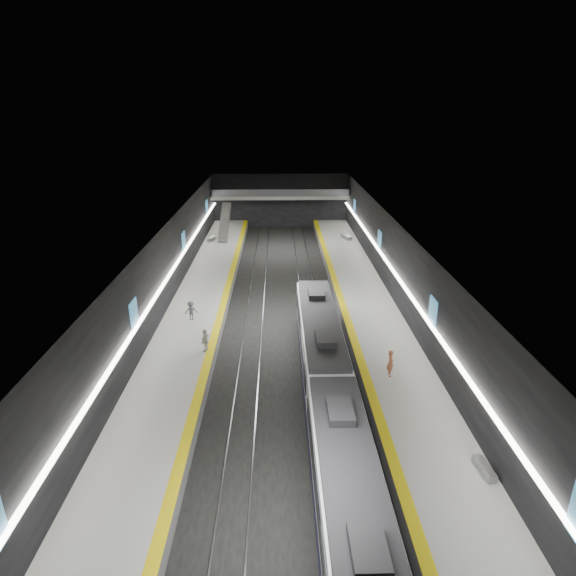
{
  "coord_description": "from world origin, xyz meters",
  "views": [
    {
      "loc": [
        -0.34,
        -37.17,
        17.61
      ],
      "look_at": [
        0.48,
        3.01,
        2.2
      ],
      "focal_mm": 30.0,
      "sensor_mm": 36.0,
      "label": 1
    }
  ],
  "objects_px": {
    "train": "(331,400)",
    "bench_left_far": "(211,239)",
    "passenger_right_a": "(390,363)",
    "passenger_left_b": "(191,311)",
    "bench_right_far": "(347,237)",
    "passenger_left_a": "(205,340)",
    "escalator": "(225,222)",
    "bench_right_near": "(484,469)"
  },
  "relations": [
    {
      "from": "train",
      "to": "bench_left_far",
      "type": "height_order",
      "value": "train"
    },
    {
      "from": "passenger_right_a",
      "to": "passenger_left_b",
      "type": "xyz_separation_m",
      "value": [
        -14.38,
        8.98,
        -0.11
      ]
    },
    {
      "from": "train",
      "to": "passenger_right_a",
      "type": "bearing_deg",
      "value": 46.05
    },
    {
      "from": "bench_right_far",
      "to": "train",
      "type": "bearing_deg",
      "value": -121.5
    },
    {
      "from": "passenger_right_a",
      "to": "bench_left_far",
      "type": "bearing_deg",
      "value": 20.93
    },
    {
      "from": "bench_left_far",
      "to": "passenger_left_a",
      "type": "distance_m",
      "value": 30.25
    },
    {
      "from": "escalator",
      "to": "passenger_right_a",
      "type": "height_order",
      "value": "escalator"
    },
    {
      "from": "train",
      "to": "bench_right_near",
      "type": "height_order",
      "value": "train"
    },
    {
      "from": "passenger_right_a",
      "to": "passenger_left_b",
      "type": "bearing_deg",
      "value": 53.58
    },
    {
      "from": "bench_right_near",
      "to": "passenger_left_a",
      "type": "relative_size",
      "value": 0.95
    },
    {
      "from": "escalator",
      "to": "passenger_right_a",
      "type": "distance_m",
      "value": 38.77
    },
    {
      "from": "bench_right_far",
      "to": "passenger_right_a",
      "type": "bearing_deg",
      "value": -115.46
    },
    {
      "from": "bench_right_far",
      "to": "bench_right_near",
      "type": "bearing_deg",
      "value": -111.31
    },
    {
      "from": "train",
      "to": "escalator",
      "type": "distance_m",
      "value": 41.73
    },
    {
      "from": "passenger_left_a",
      "to": "passenger_right_a",
      "type": "bearing_deg",
      "value": 96.26
    },
    {
      "from": "passenger_left_b",
      "to": "escalator",
      "type": "bearing_deg",
      "value": -103.25
    },
    {
      "from": "escalator",
      "to": "passenger_left_b",
      "type": "height_order",
      "value": "escalator"
    },
    {
      "from": "escalator",
      "to": "passenger_left_a",
      "type": "height_order",
      "value": "escalator"
    },
    {
      "from": "escalator",
      "to": "bench_left_far",
      "type": "bearing_deg",
      "value": -124.12
    },
    {
      "from": "escalator",
      "to": "bench_right_far",
      "type": "relative_size",
      "value": 3.93
    },
    {
      "from": "bench_left_far",
      "to": "passenger_right_a",
      "type": "relative_size",
      "value": 0.97
    },
    {
      "from": "escalator",
      "to": "passenger_left_b",
      "type": "bearing_deg",
      "value": -90.08
    },
    {
      "from": "passenger_right_a",
      "to": "passenger_left_b",
      "type": "relative_size",
      "value": 1.13
    },
    {
      "from": "bench_right_near",
      "to": "bench_right_far",
      "type": "bearing_deg",
      "value": 85.1
    },
    {
      "from": "train",
      "to": "bench_left_far",
      "type": "distance_m",
      "value": 39.87
    },
    {
      "from": "train",
      "to": "bench_left_far",
      "type": "relative_size",
      "value": 16.93
    },
    {
      "from": "bench_left_far",
      "to": "bench_right_far",
      "type": "height_order",
      "value": "bench_right_far"
    },
    {
      "from": "bench_left_far",
      "to": "passenger_left_b",
      "type": "xyz_separation_m",
      "value": [
        1.57,
        -24.65,
        0.6
      ]
    },
    {
      "from": "escalator",
      "to": "passenger_left_a",
      "type": "distance_m",
      "value": 32.5
    },
    {
      "from": "bench_right_near",
      "to": "passenger_left_a",
      "type": "bearing_deg",
      "value": 134.37
    },
    {
      "from": "train",
      "to": "passenger_left_a",
      "type": "relative_size",
      "value": 17.48
    },
    {
      "from": "train",
      "to": "bench_right_near",
      "type": "bearing_deg",
      "value": -32.01
    },
    {
      "from": "escalator",
      "to": "bench_right_near",
      "type": "distance_m",
      "value": 48.03
    },
    {
      "from": "bench_left_far",
      "to": "passenger_right_a",
      "type": "height_order",
      "value": "passenger_right_a"
    },
    {
      "from": "train",
      "to": "passenger_left_b",
      "type": "distance_m",
      "value": 16.81
    },
    {
      "from": "bench_left_far",
      "to": "escalator",
      "type": "bearing_deg",
      "value": 68.58
    },
    {
      "from": "bench_right_far",
      "to": "passenger_left_a",
      "type": "distance_m",
      "value": 33.62
    },
    {
      "from": "passenger_left_a",
      "to": "passenger_left_b",
      "type": "height_order",
      "value": "passenger_left_a"
    },
    {
      "from": "passenger_left_b",
      "to": "bench_right_far",
      "type": "bearing_deg",
      "value": -135.95
    },
    {
      "from": "train",
      "to": "bench_right_far",
      "type": "xyz_separation_m",
      "value": [
        6.11,
        38.55,
        -0.95
      ]
    },
    {
      "from": "escalator",
      "to": "bench_right_near",
      "type": "xyz_separation_m",
      "value": [
        17.0,
        -44.89,
        -1.7
      ]
    },
    {
      "from": "bench_right_far",
      "to": "passenger_left_b",
      "type": "xyz_separation_m",
      "value": [
        -16.15,
        -25.07,
        0.56
      ]
    }
  ]
}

